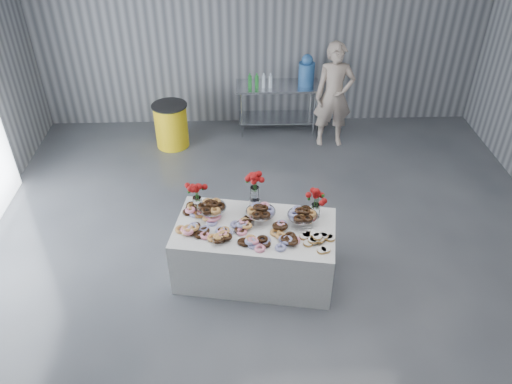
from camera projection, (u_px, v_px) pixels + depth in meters
ground at (277, 293)px, 6.07m from camera, size 9.00×9.00×0.00m
room_walls at (254, 90)px, 4.57m from camera, size 8.04×9.04×4.02m
display_table at (255, 251)px, 6.14m from camera, size 2.04×1.31×0.75m
prep_table at (277, 99)px, 9.04m from camera, size 1.50×0.60×0.90m
donut_mounds at (255, 227)px, 5.85m from camera, size 1.91×1.10×0.09m
cake_stand_left at (211, 206)px, 6.01m from camera, size 0.36×0.36×0.17m
cake_stand_mid at (261, 211)px, 5.95m from camera, size 0.36×0.36×0.17m
cake_stand_right at (303, 214)px, 5.90m from camera, size 0.36×0.36×0.17m
danish_pile at (318, 238)px, 5.68m from camera, size 0.48×0.48×0.11m
bouquet_left at (196, 190)px, 6.02m from camera, size 0.26×0.26×0.42m
bouquet_right at (317, 197)px, 5.91m from camera, size 0.26×0.26×0.42m
bouquet_center at (255, 184)px, 5.98m from camera, size 0.26×0.26×0.57m
water_jug at (307, 71)px, 8.74m from camera, size 0.28×0.28×0.55m
drink_bottles at (260, 80)px, 8.70m from camera, size 0.54×0.08×0.27m
person at (334, 96)px, 8.48m from camera, size 0.67×0.44×1.83m
trash_barrel at (171, 125)px, 8.71m from camera, size 0.61×0.61×0.79m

